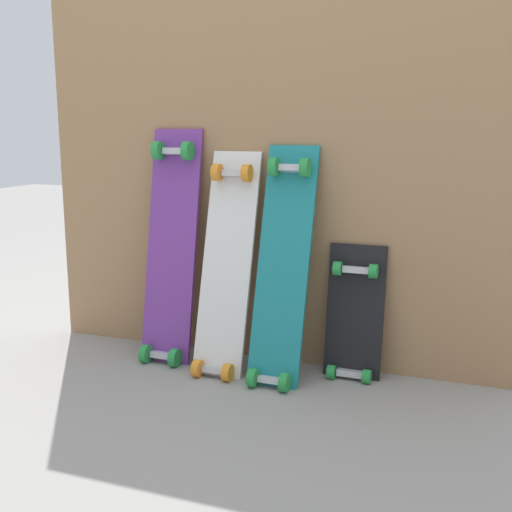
{
  "coord_description": "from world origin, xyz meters",
  "views": [
    {
      "loc": [
        0.81,
        -2.24,
        0.91
      ],
      "look_at": [
        0.0,
        -0.07,
        0.44
      ],
      "focal_mm": 44.94,
      "sensor_mm": 36.0,
      "label": 1
    }
  ],
  "objects_px": {
    "skateboard_purple": "(171,254)",
    "skateboard_black": "(354,321)",
    "skateboard_white": "(226,271)",
    "skateboard_teal": "(282,273)"
  },
  "relations": [
    {
      "from": "skateboard_purple",
      "to": "skateboard_white",
      "type": "xyz_separation_m",
      "value": [
        0.25,
        -0.03,
        -0.04
      ]
    },
    {
      "from": "skateboard_purple",
      "to": "skateboard_teal",
      "type": "height_order",
      "value": "skateboard_purple"
    },
    {
      "from": "skateboard_white",
      "to": "skateboard_teal",
      "type": "height_order",
      "value": "skateboard_teal"
    },
    {
      "from": "skateboard_purple",
      "to": "skateboard_black",
      "type": "distance_m",
      "value": 0.75
    },
    {
      "from": "skateboard_purple",
      "to": "skateboard_teal",
      "type": "distance_m",
      "value": 0.48
    },
    {
      "from": "skateboard_purple",
      "to": "skateboard_black",
      "type": "xyz_separation_m",
      "value": [
        0.72,
        0.05,
        -0.21
      ]
    },
    {
      "from": "skateboard_black",
      "to": "skateboard_white",
      "type": "bearing_deg",
      "value": -170.1
    },
    {
      "from": "skateboard_purple",
      "to": "skateboard_white",
      "type": "height_order",
      "value": "skateboard_purple"
    },
    {
      "from": "skateboard_white",
      "to": "skateboard_black",
      "type": "distance_m",
      "value": 0.51
    },
    {
      "from": "skateboard_teal",
      "to": "skateboard_black",
      "type": "bearing_deg",
      "value": 20.47
    }
  ]
}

